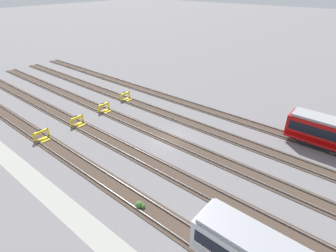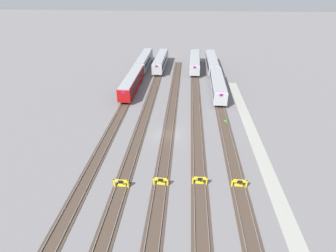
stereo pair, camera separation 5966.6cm
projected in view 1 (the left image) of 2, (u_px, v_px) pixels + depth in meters
name	position (u px, v px, depth m)	size (l,w,h in m)	color
ground_plane	(169.00, 139.00, 33.00)	(400.00, 400.00, 0.00)	slate
service_walkway	(64.00, 207.00, 23.09)	(54.00, 2.00, 0.01)	#9E9E93
rail_track_nearest	(105.00, 180.00, 26.14)	(90.00, 2.23, 0.21)	#47382D
rail_track_near_inner	(141.00, 157.00, 29.56)	(90.00, 2.24, 0.21)	#47382D
rail_track_middle	(169.00, 138.00, 32.98)	(90.00, 2.24, 0.21)	#47382D
rail_track_far_inner	(192.00, 124.00, 36.40)	(90.00, 2.23, 0.21)	#47382D
rail_track_farthest	(211.00, 111.00, 39.82)	(90.00, 2.23, 0.21)	#47382D
bumper_stop_nearest_track	(42.00, 136.00, 32.59)	(1.36, 2.01, 1.22)	yellow
bumper_stop_near_inner_track	(78.00, 121.00, 35.94)	(1.34, 2.00, 1.22)	yellow
bumper_stop_middle_track	(105.00, 108.00, 39.65)	(1.38, 2.01, 1.22)	yellow
bumper_stop_far_inner_track	(126.00, 97.00, 43.47)	(1.36, 2.01, 1.22)	yellow
weed_clump	(139.00, 205.00, 22.99)	(0.92, 0.70, 0.64)	#427033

